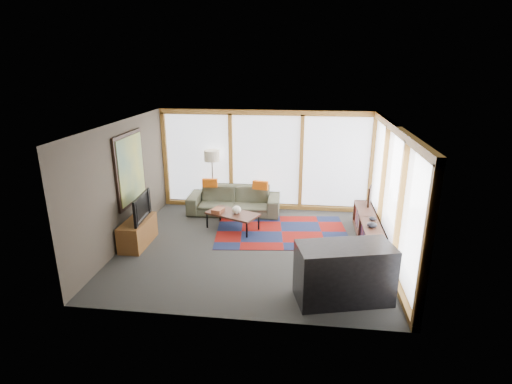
# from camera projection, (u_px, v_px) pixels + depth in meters

# --- Properties ---
(ground) EXTENTS (5.50, 5.50, 0.00)m
(ground) POSITION_uv_depth(u_px,v_px,m) (254.00, 247.00, 8.44)
(ground) COLOR #282826
(ground) RESTS_ON ground
(room_envelope) EXTENTS (5.52, 5.02, 2.62)m
(room_envelope) POSITION_uv_depth(u_px,v_px,m) (280.00, 171.00, 8.43)
(room_envelope) COLOR #403A31
(room_envelope) RESTS_ON ground
(rug) EXTENTS (3.17, 2.24, 0.01)m
(rug) POSITION_uv_depth(u_px,v_px,m) (282.00, 232.00, 9.19)
(rug) COLOR maroon
(rug) RESTS_ON ground
(sofa) EXTENTS (2.34, 0.96, 0.68)m
(sofa) POSITION_uv_depth(u_px,v_px,m) (234.00, 200.00, 10.26)
(sofa) COLOR #3E3E2F
(sofa) RESTS_ON ground
(pillow_left) EXTENTS (0.39, 0.13, 0.21)m
(pillow_left) POSITION_uv_depth(u_px,v_px,m) (210.00, 183.00, 10.21)
(pillow_left) COLOR #C8550E
(pillow_left) RESTS_ON sofa
(pillow_right) EXTENTS (0.41, 0.20, 0.22)m
(pillow_right) POSITION_uv_depth(u_px,v_px,m) (260.00, 185.00, 10.01)
(pillow_right) COLOR #C8550E
(pillow_right) RESTS_ON sofa
(floor_lamp) EXTENTS (0.40, 0.40, 1.59)m
(floor_lamp) POSITION_uv_depth(u_px,v_px,m) (213.00, 180.00, 10.41)
(floor_lamp) COLOR black
(floor_lamp) RESTS_ON ground
(coffee_table) EXTENTS (1.33, 1.03, 0.40)m
(coffee_table) POSITION_uv_depth(u_px,v_px,m) (233.00, 221.00, 9.31)
(coffee_table) COLOR #341C15
(coffee_table) RESTS_ON ground
(book_stack) EXTENTS (0.29, 0.33, 0.09)m
(book_stack) POSITION_uv_depth(u_px,v_px,m) (218.00, 211.00, 9.27)
(book_stack) COLOR brown
(book_stack) RESTS_ON coffee_table
(vase) EXTENTS (0.22, 0.22, 0.19)m
(vase) POSITION_uv_depth(u_px,v_px,m) (237.00, 210.00, 9.19)
(vase) COLOR beige
(vase) RESTS_ON coffee_table
(bookshelf) EXTENTS (0.40, 2.21, 0.55)m
(bookshelf) POSITION_uv_depth(u_px,v_px,m) (368.00, 228.00, 8.70)
(bookshelf) COLOR #341C15
(bookshelf) RESTS_ON ground
(bowl_a) EXTENTS (0.24, 0.24, 0.10)m
(bowl_a) POSITION_uv_depth(u_px,v_px,m) (372.00, 225.00, 8.05)
(bowl_a) COLOR black
(bowl_a) RESTS_ON bookshelf
(bowl_b) EXTENTS (0.15, 0.15, 0.08)m
(bowl_b) POSITION_uv_depth(u_px,v_px,m) (373.00, 219.00, 8.40)
(bowl_b) COLOR black
(bowl_b) RESTS_ON bookshelf
(shelf_picture) EXTENTS (0.13, 0.34, 0.45)m
(shelf_picture) POSITION_uv_depth(u_px,v_px,m) (370.00, 196.00, 9.23)
(shelf_picture) COLOR black
(shelf_picture) RESTS_ON bookshelf
(tv_console) EXTENTS (0.46, 1.10, 0.55)m
(tv_console) POSITION_uv_depth(u_px,v_px,m) (138.00, 232.00, 8.49)
(tv_console) COLOR brown
(tv_console) RESTS_ON ground
(television) EXTENTS (0.19, 0.98, 0.56)m
(television) POSITION_uv_depth(u_px,v_px,m) (138.00, 207.00, 8.36)
(television) COLOR black
(television) RESTS_ON tv_console
(bar_counter) EXTENTS (1.65, 1.07, 0.96)m
(bar_counter) POSITION_uv_depth(u_px,v_px,m) (344.00, 273.00, 6.45)
(bar_counter) COLOR black
(bar_counter) RESTS_ON ground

